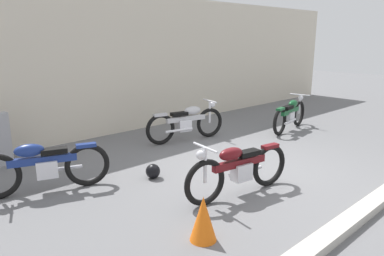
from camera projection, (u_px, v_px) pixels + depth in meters
The scene contains 9 objects.
ground_plane at pixel (258, 171), 6.43m from camera, with size 40.00×40.00×0.00m, color slate.
building_wall at pixel (125, 64), 9.00m from camera, with size 18.00×0.30×3.37m, color beige.
curb_strip at pixel (372, 204), 5.02m from camera, with size 18.00×0.24×0.12m, color #B7B2A8.
helmet at pixel (153, 171), 6.10m from camera, with size 0.25×0.25×0.25m, color black.
traffic_cone at pixel (203, 218), 4.18m from camera, with size 0.32×0.32×0.55m, color orange.
motorcycle_blue at pixel (42, 166), 5.47m from camera, with size 1.91×0.85×0.89m.
motorcycle_silver at pixel (187, 122), 8.29m from camera, with size 1.97×0.68×0.90m.
motorcycle_maroon at pixel (238, 169), 5.37m from camera, with size 1.94×0.56×0.87m.
motorcycle_green at pixel (290, 114), 9.24m from camera, with size 1.91×0.62×0.87m.
Camera 1 is at (-4.97, -3.64, 2.31)m, focal length 33.74 mm.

